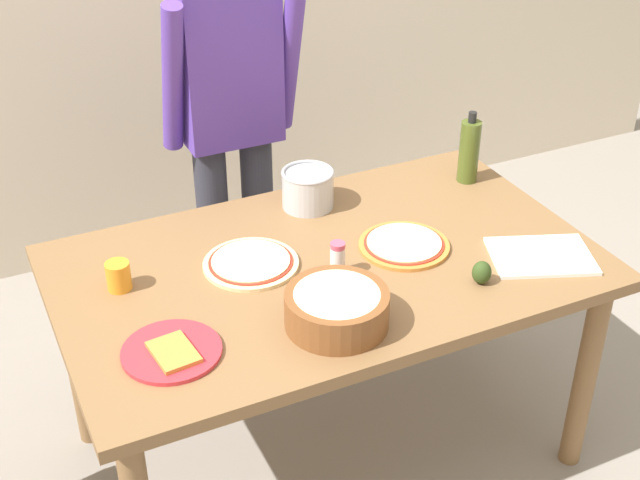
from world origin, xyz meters
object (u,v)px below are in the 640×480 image
object	(u,v)px
pizza_raw_on_board	(251,263)
pizza_cooked_on_tray	(404,245)
person_cook	(231,115)
steel_pot	(308,188)
popcorn_bowl	(337,306)
dining_table	(327,287)
plate_with_slice	(172,351)
cutting_board_white	(541,256)
avocado	(482,272)
salt_shaker	(339,258)
olive_oil_bottle	(469,151)
cup_orange	(118,276)

from	to	relation	value
pizza_raw_on_board	pizza_cooked_on_tray	xyz separation A→B (m)	(0.46, -0.11, 0.00)
person_cook	steel_pot	world-z (taller)	person_cook
popcorn_bowl	steel_pot	world-z (taller)	steel_pot
dining_table	plate_with_slice	bearing A→B (deg)	-158.37
cutting_board_white	pizza_raw_on_board	bearing A→B (deg)	157.36
pizza_cooked_on_tray	avocado	size ratio (longest dim) A/B	4.00
popcorn_bowl	salt_shaker	bearing A→B (deg)	62.37
olive_oil_bottle	cup_orange	xyz separation A→B (m)	(-1.26, -0.13, -0.07)
salt_shaker	person_cook	bearing A→B (deg)	91.22
plate_with_slice	cutting_board_white	size ratio (longest dim) A/B	0.87
steel_pot	cup_orange	size ratio (longest dim) A/B	2.04
cutting_board_white	plate_with_slice	bearing A→B (deg)	178.12
plate_with_slice	steel_pot	world-z (taller)	steel_pot
steel_pot	avocado	distance (m)	0.68
avocado	steel_pot	bearing A→B (deg)	112.64
avocado	pizza_cooked_on_tray	bearing A→B (deg)	111.50
pizza_cooked_on_tray	cup_orange	bearing A→B (deg)	169.44
cup_orange	olive_oil_bottle	bearing A→B (deg)	6.02
pizza_raw_on_board	person_cook	bearing A→B (deg)	73.70
olive_oil_bottle	cutting_board_white	size ratio (longest dim) A/B	0.85
olive_oil_bottle	cutting_board_white	xyz separation A→B (m)	(-0.08, -0.52, -0.11)
person_cook	cup_orange	xyz separation A→B (m)	(-0.58, -0.63, -0.14)
pizza_raw_on_board	popcorn_bowl	size ratio (longest dim) A/B	1.02
popcorn_bowl	steel_pot	distance (m)	0.65
pizza_cooked_on_tray	popcorn_bowl	size ratio (longest dim) A/B	1.00
popcorn_bowl	pizza_cooked_on_tray	bearing A→B (deg)	35.85
olive_oil_bottle	cup_orange	size ratio (longest dim) A/B	3.01
pizza_raw_on_board	avocado	world-z (taller)	avocado
plate_with_slice	cup_orange	xyz separation A→B (m)	(-0.05, 0.35, 0.03)
salt_shaker	popcorn_bowl	bearing A→B (deg)	-117.63
pizza_cooked_on_tray	salt_shaker	size ratio (longest dim) A/B	2.64
pizza_raw_on_board	steel_pot	distance (m)	0.40
olive_oil_bottle	steel_pot	distance (m)	0.58
dining_table	person_cook	distance (m)	0.80
pizza_raw_on_board	cup_orange	bearing A→B (deg)	172.45
cutting_board_white	pizza_cooked_on_tray	bearing A→B (deg)	146.27
plate_with_slice	cup_orange	world-z (taller)	cup_orange
pizza_raw_on_board	olive_oil_bottle	xyz separation A→B (m)	(0.88, 0.18, 0.10)
pizza_raw_on_board	steel_pot	bearing A→B (deg)	40.03
plate_with_slice	steel_pot	distance (m)	0.85
pizza_cooked_on_tray	cutting_board_white	size ratio (longest dim) A/B	0.93
dining_table	cutting_board_white	bearing A→B (deg)	-23.26
pizza_cooked_on_tray	plate_with_slice	distance (m)	0.82
popcorn_bowl	olive_oil_bottle	world-z (taller)	olive_oil_bottle
dining_table	cup_orange	bearing A→B (deg)	167.51
person_cook	olive_oil_bottle	world-z (taller)	person_cook
pizza_cooked_on_tray	person_cook	bearing A→B (deg)	108.63
cup_orange	cutting_board_white	size ratio (longest dim) A/B	0.28
pizza_raw_on_board	pizza_cooked_on_tray	bearing A→B (deg)	-13.01
popcorn_bowl	plate_with_slice	bearing A→B (deg)	171.07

